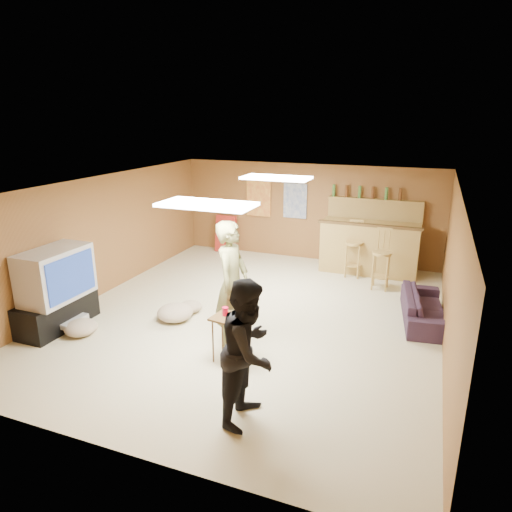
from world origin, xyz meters
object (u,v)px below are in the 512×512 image
(tv_body, at_px, (56,274))
(person_black, at_px, (249,351))
(sofa, at_px, (424,308))
(bar_counter, at_px, (369,248))
(person_olive, at_px, (232,284))
(tray_table, at_px, (231,339))

(tv_body, distance_m, person_black, 3.75)
(person_black, height_order, sofa, person_black)
(bar_counter, relative_size, person_olive, 1.08)
(person_olive, bearing_deg, sofa, -57.79)
(tv_body, relative_size, tray_table, 1.72)
(person_olive, bearing_deg, person_black, -152.16)
(bar_counter, xyz_separation_m, tray_table, (-1.23, -4.38, -0.23))
(person_olive, relative_size, tray_table, 2.90)
(tv_body, relative_size, person_olive, 0.59)
(bar_counter, xyz_separation_m, person_olive, (-1.42, -3.90, 0.37))
(person_olive, distance_m, sofa, 3.25)
(sofa, bearing_deg, person_olive, 116.85)
(tv_body, distance_m, person_olive, 2.78)
(tv_body, height_order, bar_counter, tv_body)
(bar_counter, bearing_deg, person_black, -95.62)
(person_olive, height_order, sofa, person_olive)
(tv_body, xyz_separation_m, person_black, (3.61, -0.99, -0.08))
(person_black, height_order, tray_table, person_black)
(person_black, xyz_separation_m, sofa, (1.74, 3.33, -0.58))
(tv_body, height_order, tray_table, tv_body)
(bar_counter, relative_size, tray_table, 3.13)
(bar_counter, height_order, person_olive, person_olive)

